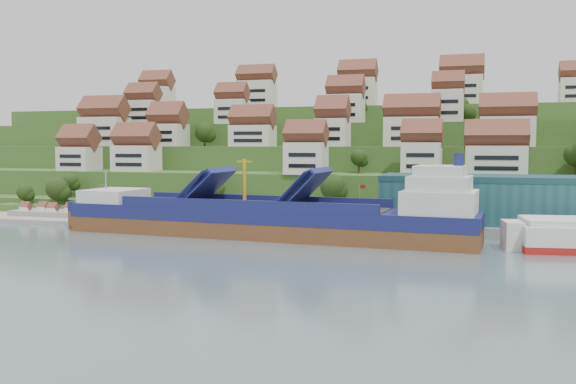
% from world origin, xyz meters
% --- Properties ---
extents(ground, '(300.00, 300.00, 0.00)m').
position_xyz_m(ground, '(0.00, 0.00, 0.00)').
color(ground, slate).
rests_on(ground, ground).
extents(quay, '(180.00, 14.00, 2.20)m').
position_xyz_m(quay, '(20.00, 15.00, 1.10)').
color(quay, gray).
rests_on(quay, ground).
extents(pebble_beach, '(45.00, 20.00, 1.00)m').
position_xyz_m(pebble_beach, '(-58.00, 12.00, 0.50)').
color(pebble_beach, gray).
rests_on(pebble_beach, ground).
extents(hillside, '(260.00, 128.00, 31.00)m').
position_xyz_m(hillside, '(0.00, 103.55, 10.66)').
color(hillside, '#2D4C1E').
rests_on(hillside, ground).
extents(hillside_village, '(157.11, 64.21, 29.48)m').
position_xyz_m(hillside_village, '(-1.12, 60.52, 24.49)').
color(hillside_village, beige).
rests_on(hillside_village, ground).
extents(hillside_trees, '(142.23, 62.38, 30.88)m').
position_xyz_m(hillside_trees, '(-13.78, 43.58, 16.25)').
color(hillside_trees, '#243A13').
rests_on(hillside_trees, ground).
extents(warehouse, '(60.00, 15.00, 10.00)m').
position_xyz_m(warehouse, '(52.00, 17.00, 7.20)').
color(warehouse, '#1F5055').
rests_on(warehouse, quay).
extents(flagpole, '(1.28, 0.16, 8.00)m').
position_xyz_m(flagpole, '(18.11, 10.00, 6.88)').
color(flagpole, gray).
rests_on(flagpole, quay).
extents(beach_huts, '(14.40, 3.70, 2.20)m').
position_xyz_m(beach_huts, '(-60.00, 10.75, 2.10)').
color(beach_huts, white).
rests_on(beach_huts, pebble_beach).
extents(cargo_ship, '(85.18, 18.15, 18.84)m').
position_xyz_m(cargo_ship, '(2.97, -1.41, 3.53)').
color(cargo_ship, brown).
rests_on(cargo_ship, ground).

